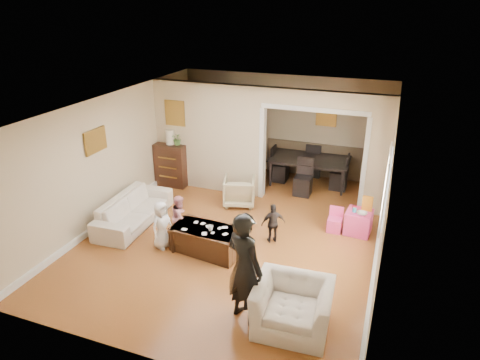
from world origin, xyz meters
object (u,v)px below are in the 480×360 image
at_px(play_table, 358,222).
at_px(child_kneel_a, 162,225).
at_px(coffee_table, 207,240).
at_px(dining_table, 309,172).
at_px(child_toddler, 273,223).
at_px(armchair_front, 293,307).
at_px(sofa, 134,210).
at_px(coffee_cup, 211,228).
at_px(adult_person, 244,268).
at_px(dresser, 172,164).
at_px(child_kneel_b, 180,217).
at_px(armchair_back, 239,191).
at_px(table_lamp, 170,137).
at_px(cyan_cup, 354,210).

xyz_separation_m(play_table, child_kneel_a, (-3.41, -1.82, 0.23)).
distance_m(coffee_table, dining_table, 3.88).
bearing_deg(child_toddler, armchair_front, 80.79).
relative_size(sofa, armchair_front, 1.89).
bearing_deg(coffee_cup, adult_person, -50.53).
height_order(play_table, child_toddler, child_toddler).
xyz_separation_m(dresser, child_kneel_b, (1.40, -2.23, -0.10)).
distance_m(armchair_back, child_toddler, 1.77).
xyz_separation_m(dining_table, child_kneel_a, (-1.96, -3.87, 0.12)).
height_order(armchair_front, child_kneel_a, child_kneel_a).
bearing_deg(sofa, child_toddler, -86.93).
distance_m(table_lamp, cyan_cup, 4.70).
bearing_deg(armchair_back, adult_person, 95.02).
distance_m(sofa, table_lamp, 2.28).
height_order(adult_person, child_kneel_b, adult_person).
height_order(armchair_back, coffee_table, armchair_back).
xyz_separation_m(dresser, play_table, (4.65, -0.86, -0.30)).
xyz_separation_m(dresser, cyan_cup, (4.55, -0.91, -0.03)).
relative_size(dresser, coffee_cup, 10.13).
distance_m(armchair_front, cyan_cup, 3.07).
bearing_deg(dresser, coffee_table, -50.37).
distance_m(play_table, child_toddler, 1.78).
bearing_deg(child_kneel_b, table_lamp, 19.87).
height_order(sofa, dining_table, dining_table).
height_order(table_lamp, coffee_cup, table_lamp).
xyz_separation_m(dresser, dining_table, (3.21, 1.19, -0.20)).
relative_size(sofa, dresser, 1.89).
distance_m(play_table, child_kneel_b, 3.54).
bearing_deg(dresser, armchair_back, -13.26).
distance_m(sofa, play_table, 4.60).
bearing_deg(coffee_table, child_kneel_b, 156.80).
xyz_separation_m(cyan_cup, child_kneel_b, (-3.16, -1.32, -0.07)).
distance_m(sofa, coffee_cup, 2.06).
bearing_deg(armchair_back, coffee_table, 77.14).
height_order(coffee_table, child_kneel_b, child_kneel_b).
relative_size(coffee_cup, dining_table, 0.05).
relative_size(dresser, coffee_table, 0.84).
relative_size(dining_table, adult_person, 1.12).
distance_m(coffee_table, child_kneel_b, 0.79).
height_order(dresser, play_table, dresser).
xyz_separation_m(sofa, cyan_cup, (4.34, 1.15, 0.22)).
bearing_deg(adult_person, armchair_front, -151.09).
bearing_deg(dresser, table_lamp, 0.00).
distance_m(cyan_cup, child_kneel_a, 3.75).
bearing_deg(armchair_front, dresser, 132.69).
distance_m(armchair_front, table_lamp, 5.72).
bearing_deg(armchair_back, dining_table, -143.42).
bearing_deg(child_toddler, sofa, -26.74).
xyz_separation_m(sofa, child_kneel_a, (1.03, -0.62, 0.17)).
distance_m(dresser, play_table, 4.74).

